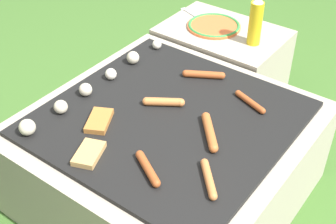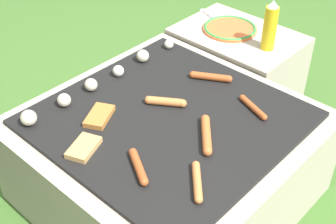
{
  "view_description": "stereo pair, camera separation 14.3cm",
  "coord_description": "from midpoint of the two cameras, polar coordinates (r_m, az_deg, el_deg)",
  "views": [
    {
      "loc": [
        -1.07,
        -0.79,
        1.43
      ],
      "look_at": [
        0.0,
        0.0,
        0.42
      ],
      "focal_mm": 50.0,
      "sensor_mm": 36.0,
      "label": 1
    },
    {
      "loc": [
        -0.98,
        -0.9,
        1.43
      ],
      "look_at": [
        0.0,
        0.0,
        0.42
      ],
      "focal_mm": 50.0,
      "sensor_mm": 36.0,
      "label": 2
    }
  ],
  "objects": [
    {
      "name": "fork_utensil",
      "position": [
        2.39,
        6.83,
        11.53
      ],
      "size": [
        0.08,
        0.18,
        0.01
      ],
      "color": "silver",
      "rests_on": "side_ledge"
    },
    {
      "name": "side_ledge",
      "position": [
        2.35,
        9.93,
        5.05
      ],
      "size": [
        0.41,
        0.57,
        0.4
      ],
      "color": "#A89E8C",
      "rests_on": "ground_plane"
    },
    {
      "name": "condiment_bottle",
      "position": [
        2.1,
        14.28,
        10.06
      ],
      "size": [
        0.06,
        0.06,
        0.23
      ],
      "color": "gold",
      "rests_on": "side_ledge"
    },
    {
      "name": "sausage_back_center",
      "position": [
        1.75,
        12.64,
        0.5
      ],
      "size": [
        0.07,
        0.15,
        0.02
      ],
      "color": "#A34C23",
      "rests_on": "grill"
    },
    {
      "name": "bread_slice_right",
      "position": [
        1.67,
        -5.98,
        -0.58
      ],
      "size": [
        0.15,
        0.13,
        0.02
      ],
      "color": "#B27033",
      "rests_on": "grill"
    },
    {
      "name": "plate_colorful",
      "position": [
        2.27,
        9.37,
        9.98
      ],
      "size": [
        0.25,
        0.25,
        0.02
      ],
      "color": "orange",
      "rests_on": "side_ledge"
    },
    {
      "name": "sausage_back_right",
      "position": [
        1.47,
        -0.85,
        -6.76
      ],
      "size": [
        0.1,
        0.15,
        0.03
      ],
      "color": "#A34C23",
      "rests_on": "grill"
    },
    {
      "name": "sausage_mid_left",
      "position": [
        1.73,
        2.03,
        1.21
      ],
      "size": [
        0.1,
        0.14,
        0.03
      ],
      "color": "#C6753D",
      "rests_on": "grill"
    },
    {
      "name": "mushroom_row",
      "position": [
        1.82,
        -6.66,
        3.52
      ],
      "size": [
        0.78,
        0.06,
        0.06
      ],
      "color": "beige",
      "rests_on": "grill"
    },
    {
      "name": "ground_plane",
      "position": [
        1.95,
        2.12,
        -9.86
      ],
      "size": [
        14.0,
        14.0,
        0.0
      ],
      "primitive_type": "plane",
      "color": "#3D6628"
    },
    {
      "name": "sausage_mid_right",
      "position": [
        1.59,
        7.27,
        -2.83
      ],
      "size": [
        0.16,
        0.14,
        0.03
      ],
      "color": "#B7602D",
      "rests_on": "grill"
    },
    {
      "name": "grill",
      "position": [
        1.81,
        2.27,
        -5.63
      ],
      "size": [
        0.95,
        0.95,
        0.4
      ],
      "color": "#A89E8C",
      "rests_on": "ground_plane"
    },
    {
      "name": "sausage_front_center",
      "position": [
        1.43,
        6.46,
        -8.53
      ],
      "size": [
        0.13,
        0.12,
        0.03
      ],
      "color": "#C6753D",
      "rests_on": "grill"
    },
    {
      "name": "bread_slice_left",
      "position": [
        1.55,
        -7.65,
        -4.42
      ],
      "size": [
        0.14,
        0.11,
        0.02
      ],
      "color": "tan",
      "rests_on": "grill"
    },
    {
      "name": "sausage_front_right",
      "position": [
        1.88,
        7.4,
        4.21
      ],
      "size": [
        0.1,
        0.15,
        0.03
      ],
      "color": "#A34C23",
      "rests_on": "grill"
    }
  ]
}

